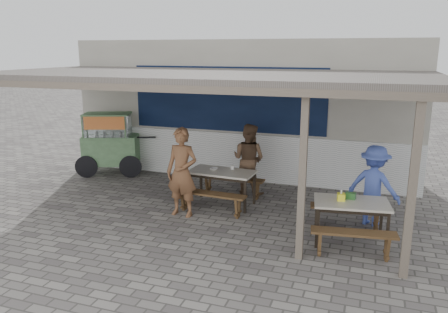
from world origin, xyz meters
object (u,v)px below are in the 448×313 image
patron_right_table (374,186)px  donation_box (351,196)px  patron_street_side (182,172)px  tissue_box (341,197)px  vendor_cart (110,141)px  condiment_bowl (214,169)px  bench_right_wall (347,212)px  bench_left_wall (232,182)px  patron_wall_side (249,159)px  bench_right_street (353,238)px  condiment_jar (232,167)px  table_right (351,206)px  table_left (222,175)px  bench_left_street (210,198)px

patron_right_table → donation_box: patron_right_table is taller
patron_street_side → tissue_box: 3.09m
vendor_cart → patron_right_table: 6.82m
vendor_cart → condiment_bowl: vendor_cart is taller
patron_right_table → bench_right_wall: bearing=62.8°
bench_left_wall → patron_wall_side: patron_wall_side is taller
vendor_cart → donation_box: size_ratio=11.60×
bench_left_wall → tissue_box: 3.05m
bench_right_street → patron_right_table: (0.26, 1.57, 0.44)m
bench_left_wall → donation_box: 3.10m
bench_right_wall → condiment_jar: condiment_jar is taller
table_right → bench_right_wall: (-0.08, 0.58, -0.34)m
donation_box → table_left: bearing=160.5°
bench_right_street → tissue_box: tissue_box is taller
bench_left_street → condiment_bowl: bearing=107.6°
bench_right_street → tissue_box: 0.79m
tissue_box → condiment_jar: tissue_box is taller
table_right → patron_wall_side: 3.12m
donation_box → patron_right_table: bearing=66.7°
bench_right_street → bench_left_street: bearing=151.2°
bench_left_wall → donation_box: bearing=-26.9°
bench_right_wall → condiment_bowl: condiment_bowl is taller
bench_right_wall → patron_right_table: 0.74m
bench_left_street → bench_left_wall: same height
table_right → bench_right_wall: table_right is taller
table_right → condiment_jar: condiment_jar is taller
bench_left_street → condiment_jar: (0.21, 0.80, 0.46)m
tissue_box → patron_street_side: bearing=175.1°
patron_street_side → patron_wall_side: patron_street_side is taller
table_left → bench_right_street: (2.80, -1.66, -0.34)m
condiment_jar → condiment_bowl: size_ratio=0.53×
patron_wall_side → donation_box: patron_wall_side is taller
table_left → bench_right_street: 3.27m
tissue_box → condiment_bowl: (-2.73, 1.13, -0.04)m
condiment_bowl → donation_box: bearing=-18.9°
bench_left_street → patron_street_side: 0.79m
patron_street_side → tissue_box: patron_street_side is taller
patron_street_side → table_left: bearing=59.7°
bench_left_street → bench_right_street: (2.83, -1.06, -0.01)m
bench_left_street → table_right: size_ratio=1.12×
patron_street_side → donation_box: bearing=0.9°
bench_left_wall → donation_box: donation_box is taller
patron_street_side → condiment_bowl: patron_street_side is taller
table_right → patron_street_side: (-3.26, 0.25, 0.22)m
table_left → tissue_box: 2.76m
patron_wall_side → tissue_box: bearing=151.9°
table_left → donation_box: bearing=-16.1°
patron_street_side → table_right: bearing=-1.4°
patron_right_table → condiment_bowl: size_ratio=9.03×
bench_right_wall → bench_left_street: bearing=173.8°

